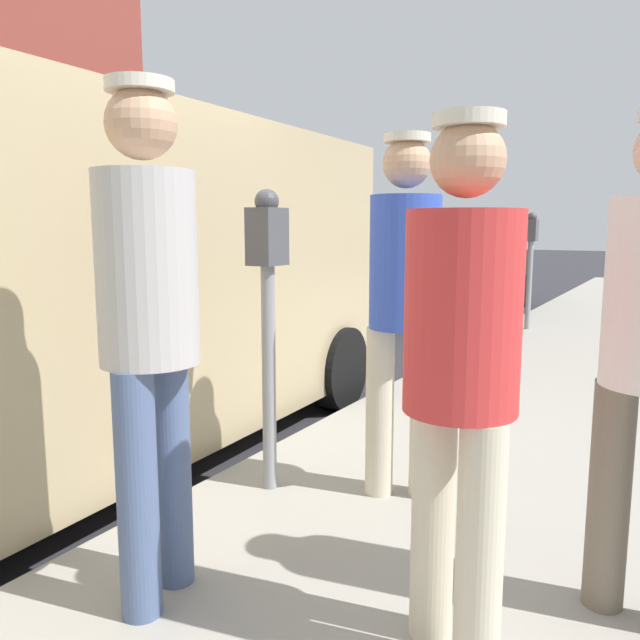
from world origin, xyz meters
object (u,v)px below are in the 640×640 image
Objects in this scene: parking_meter_far at (531,250)px; pedestrian_in_red at (461,362)px; parking_meter_near at (268,289)px; pedestrian_in_blue at (404,293)px; parked_sedan_ahead at (449,270)px; pedestrian_in_gray at (149,312)px; parked_van at (41,284)px.

pedestrian_in_red is at bearing -79.55° from parking_meter_far.
pedestrian_in_red is (1.23, -0.77, -0.09)m from parking_meter_near.
pedestrian_in_blue is 0.40× the size of parked_sedan_ahead.
pedestrian_in_red is at bearing -31.87° from parking_meter_near.
pedestrian_in_red is (1.02, 0.24, -0.10)m from pedestrian_in_gray.
parking_meter_far is at bearing 96.21° from pedestrian_in_blue.
pedestrian_in_blue is 1.07× the size of pedestrian_in_red.
pedestrian_in_gray is at bearing -107.57° from pedestrian_in_blue.
parked_van is (-1.50, -6.11, -0.03)m from parking_meter_far.
pedestrian_in_gray is at bearing -25.54° from parked_van.
parked_sedan_ahead is (-2.96, 8.58, -0.35)m from pedestrian_in_red.
parked_van reaches higher than pedestrian_in_blue.
pedestrian_in_blue is 7.91m from parked_sedan_ahead.
parked_van is (-2.12, -0.46, -0.01)m from pedestrian_in_blue.
pedestrian_in_red is at bearing -70.93° from parked_sedan_ahead.
parked_sedan_ahead is (-1.73, 7.81, -0.43)m from parking_meter_near.
parking_meter_near and parking_meter_far have the same top height.
parking_meter_near is 0.29× the size of parked_van.
parked_van is at bearing -167.83° from pedestrian_in_blue.
pedestrian_in_blue is (0.62, -5.65, -0.01)m from parking_meter_far.
pedestrian_in_red reaches higher than parked_sedan_ahead.
pedestrian_in_blue is at bearing 12.17° from parked_van.
pedestrian_in_red is 9.08m from parked_sedan_ahead.
pedestrian_in_blue is 2.16m from parked_van.
pedestrian_in_blue reaches higher than parked_sedan_ahead.
pedestrian_in_blue reaches higher than parking_meter_far.
pedestrian_in_red is at bearing -11.93° from parked_van.
parking_meter_far is 6.93m from pedestrian_in_gray.
parked_sedan_ahead is at bearing 91.65° from parked_van.
pedestrian_in_gray is (-0.40, -1.27, 0.03)m from pedestrian_in_blue.
parked_van is at bearing -103.81° from parking_meter_far.
parking_meter_near is 0.67m from pedestrian_in_blue.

